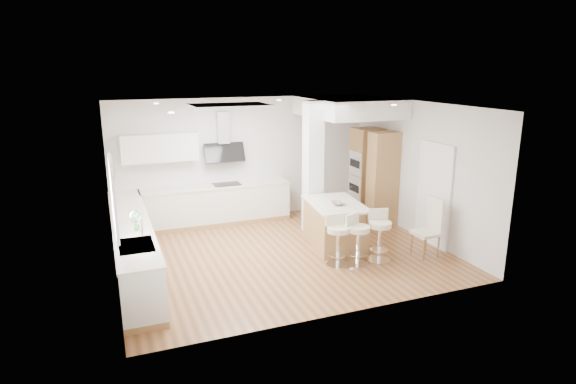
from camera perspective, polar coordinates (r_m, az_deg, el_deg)
name	(u,v)px	position (r m, az deg, el deg)	size (l,w,h in m)	color
ground	(282,253)	(9.30, -0.68, -7.24)	(6.00, 6.00, 0.00)	#946037
ceiling	(282,253)	(9.30, -0.68, -7.24)	(6.00, 5.00, 0.02)	white
wall_back	(244,159)	(11.20, -5.24, 3.96)	(6.00, 0.04, 2.80)	silver
wall_left	(110,198)	(8.34, -20.38, -0.66)	(0.04, 5.00, 2.80)	silver
wall_right	(418,170)	(10.29, 15.14, 2.56)	(0.04, 5.00, 2.80)	silver
skylight	(230,106)	(8.99, -6.91, 10.10)	(4.10, 2.10, 0.06)	white
window_left	(113,193)	(7.39, -20.05, -0.16)	(0.06, 1.28, 1.07)	white
doorway_right	(434,196)	(9.91, 16.90, -0.42)	(0.05, 1.00, 2.10)	#4C453C
counter_left	(133,245)	(8.84, -17.93, -6.00)	(0.63, 4.50, 1.35)	#A77C47
counter_back	(209,195)	(10.88, -9.37, -0.31)	(3.62, 0.63, 2.50)	#A77C47
pillar	(313,168)	(10.12, 2.97, 2.85)	(0.35, 0.35, 2.80)	white
soffit	(349,107)	(10.81, 7.21, 9.95)	(1.78, 2.20, 0.40)	white
oven_column	(372,175)	(11.18, 9.98, 1.95)	(0.63, 1.21, 2.10)	#A77C47
peninsula	(335,224)	(9.55, 5.56, -3.83)	(1.14, 1.57, 0.96)	#A77C47
bar_stool_a	(338,238)	(8.62, 5.91, -5.42)	(0.42, 0.42, 0.93)	silver
bar_stool_b	(357,237)	(8.70, 8.22, -5.31)	(0.55, 0.55, 0.93)	silver
bar_stool_c	(379,233)	(8.93, 10.77, -4.78)	(0.52, 0.52, 0.96)	silver
dining_chair	(430,225)	(9.38, 16.53, -3.80)	(0.46, 0.46, 1.12)	beige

